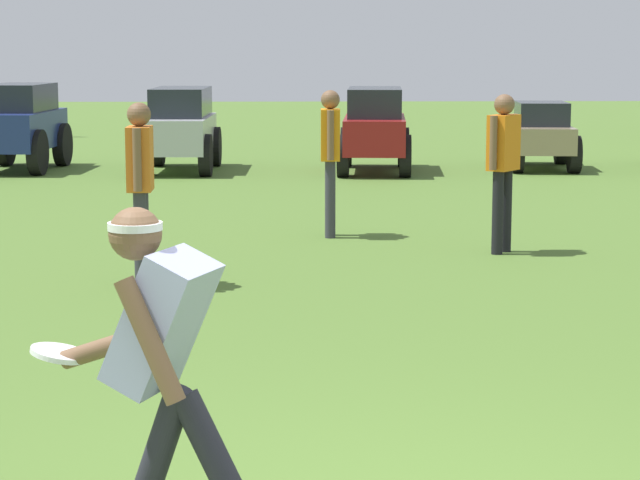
{
  "coord_description": "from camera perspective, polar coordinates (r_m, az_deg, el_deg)",
  "views": [
    {
      "loc": [
        -0.47,
        -4.84,
        2.04
      ],
      "look_at": [
        -0.25,
        2.39,
        0.9
      ],
      "focal_mm": 70.0,
      "sensor_mm": 36.0,
      "label": 1
    }
  ],
  "objects": [
    {
      "name": "frisbee_thrower",
      "position": [
        4.95,
        -7.13,
        -5.65
      ],
      "size": [
        1.0,
        0.71,
        1.41
      ],
      "color": "#23232D",
      "rests_on": "ground_plane"
    },
    {
      "name": "frisbee_in_flight",
      "position": [
        5.42,
        -11.8,
        -5.1
      ],
      "size": [
        0.26,
        0.26,
        0.07
      ],
      "color": "white"
    },
    {
      "name": "teammate_near_sideline",
      "position": [
        10.57,
        -8.22,
        2.89
      ],
      "size": [
        0.2,
        0.49,
        1.56
      ],
      "color": "#33333D",
      "rests_on": "ground_plane"
    },
    {
      "name": "teammate_midfield",
      "position": [
        12.31,
        8.37,
        3.73
      ],
      "size": [
        0.37,
        0.43,
        1.56
      ],
      "color": "black",
      "rests_on": "ground_plane"
    },
    {
      "name": "teammate_deep",
      "position": [
        13.23,
        0.47,
        4.19
      ],
      "size": [
        0.21,
        0.49,
        1.56
      ],
      "color": "#33333D",
      "rests_on": "ground_plane"
    },
    {
      "name": "parked_car_slot_b",
      "position": [
        20.92,
        -13.55,
        5.15
      ],
      "size": [
        1.33,
        2.42,
        1.4
      ],
      "color": "navy",
      "rests_on": "ground_plane"
    },
    {
      "name": "parked_car_slot_c",
      "position": [
        20.38,
        -6.38,
        5.19
      ],
      "size": [
        1.22,
        2.43,
        1.34
      ],
      "color": "#B7BABF",
      "rests_on": "ground_plane"
    },
    {
      "name": "parked_car_slot_d",
      "position": [
        20.15,
        2.51,
        5.2
      ],
      "size": [
        1.32,
        2.47,
        1.34
      ],
      "color": "maroon",
      "rests_on": "ground_plane"
    },
    {
      "name": "parked_car_slot_e",
      "position": [
        20.94,
        10.05,
        4.78
      ],
      "size": [
        1.25,
        2.27,
        1.1
      ],
      "color": "#998466",
      "rests_on": "ground_plane"
    }
  ]
}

